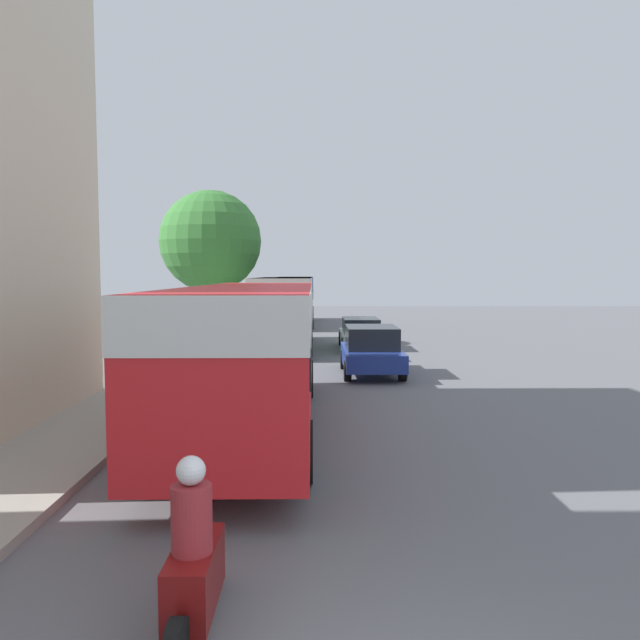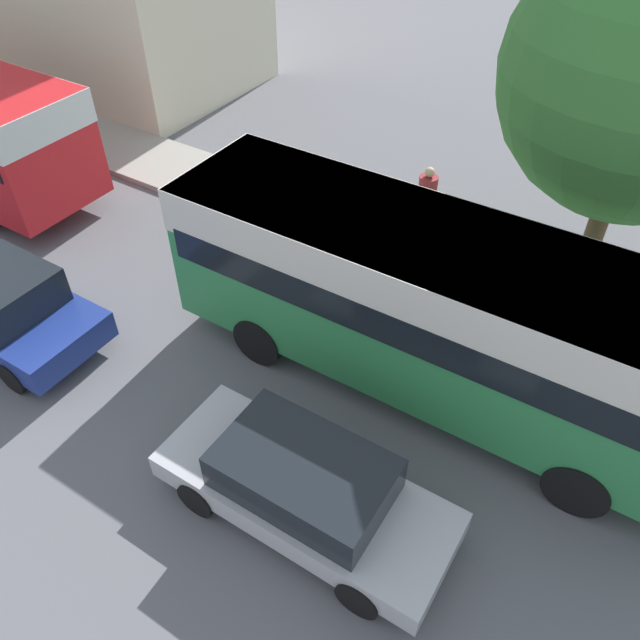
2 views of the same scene
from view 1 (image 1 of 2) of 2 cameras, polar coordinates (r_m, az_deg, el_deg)
bus_lead at (r=13.21m, az=-6.28°, el=-1.55°), size 2.59×11.04×3.04m
bus_following at (r=27.74m, az=-3.26°, el=1.60°), size 2.50×9.41×3.14m
bus_third_in_line at (r=40.79m, az=-2.37°, el=2.41°), size 2.53×11.28×3.10m
motorcycle_behind_lead at (r=6.07m, az=-11.46°, el=-21.42°), size 0.38×2.24×1.73m
car_crossing at (r=27.46m, az=3.74°, el=-1.17°), size 1.81×4.44×1.37m
car_far_curb at (r=20.53m, az=4.72°, el=-2.75°), size 1.92×4.03×1.59m
pedestrian_near_curb at (r=31.13m, az=-8.01°, el=-0.11°), size 0.43×0.43×1.63m
pedestrian_walking_away at (r=26.30m, az=-12.38°, el=-0.86°), size 0.42×0.42×1.71m
street_tree at (r=29.71m, az=-9.97°, el=7.09°), size 4.72×4.72×7.04m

